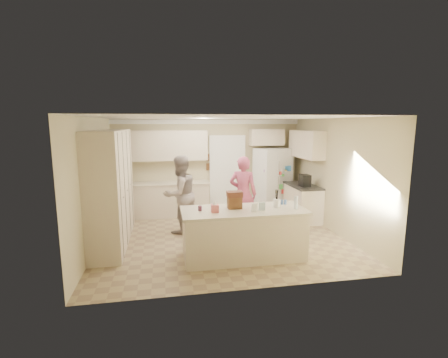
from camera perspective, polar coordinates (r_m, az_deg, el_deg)
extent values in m
cube|color=#98865D|center=(7.25, -0.28, -10.35)|extent=(5.20, 4.60, 0.02)
cube|color=white|center=(6.82, -0.30, 10.82)|extent=(5.20, 4.60, 0.02)
cube|color=#C4B98D|center=(9.17, -2.83, 2.31)|extent=(5.20, 0.02, 2.60)
cube|color=#C4B98D|center=(4.71, 4.69, -4.79)|extent=(5.20, 0.02, 2.60)
cube|color=#C4B98D|center=(6.95, -21.97, -0.75)|extent=(0.02, 4.60, 2.60)
cube|color=#C4B98D|center=(7.80, 18.93, 0.50)|extent=(0.02, 4.60, 2.60)
cube|color=white|center=(9.05, -2.86, 10.02)|extent=(5.20, 0.08, 0.12)
cube|color=beige|center=(7.12, -19.15, -1.38)|extent=(0.60, 2.60, 2.35)
cube|color=beige|center=(8.94, -9.86, -3.62)|extent=(2.20, 0.60, 0.88)
cube|color=beige|center=(8.84, -9.94, -0.73)|extent=(2.24, 0.63, 0.04)
cube|color=beige|center=(8.85, -10.14, 5.81)|extent=(2.20, 0.35, 0.80)
cube|color=black|center=(9.27, 0.58, 0.84)|extent=(0.90, 0.06, 2.10)
cube|color=white|center=(9.23, 0.62, 0.80)|extent=(1.02, 0.03, 2.22)
cube|color=brown|center=(9.11, -2.69, 3.84)|extent=(0.15, 0.02, 0.20)
cube|color=brown|center=(9.14, -2.68, 2.16)|extent=(0.15, 0.02, 0.20)
cube|color=white|center=(9.29, 8.48, -0.18)|extent=(1.07, 0.95, 1.80)
cube|color=gray|center=(8.96, 9.21, -0.56)|extent=(0.02, 0.02, 1.78)
cube|color=black|center=(8.84, 7.94, 0.97)|extent=(0.22, 0.03, 0.35)
cylinder|color=silver|center=(8.91, 8.97, 0.36)|extent=(0.02, 0.02, 0.85)
cylinder|color=silver|center=(8.94, 9.57, 0.38)|extent=(0.02, 0.02, 0.85)
cube|color=beige|center=(9.29, 7.50, 7.29)|extent=(0.95, 0.35, 0.45)
cube|color=beige|center=(8.71, 13.63, -4.11)|extent=(0.60, 1.20, 0.88)
cube|color=#2D2B28|center=(8.61, 13.69, -1.14)|extent=(0.63, 1.24, 0.04)
cube|color=beige|center=(8.72, 14.24, 5.93)|extent=(0.35, 1.50, 0.70)
cube|color=black|center=(8.38, 14.04, -0.26)|extent=(0.22, 0.28, 0.30)
cube|color=beige|center=(6.13, 3.43, -9.72)|extent=(2.20, 0.90, 0.88)
cube|color=beige|center=(5.99, 3.47, -5.57)|extent=(2.28, 0.96, 0.05)
cylinder|color=white|center=(6.20, 9.23, -4.21)|extent=(0.13, 0.13, 0.15)
cube|color=#E96F70|center=(5.77, -1.62, -5.18)|extent=(0.13, 0.13, 0.14)
cone|color=white|center=(5.74, -1.62, -4.12)|extent=(0.08, 0.08, 0.08)
cube|color=brown|center=(6.02, 1.86, -4.16)|extent=(0.26, 0.18, 0.22)
cube|color=#592D1E|center=(5.98, 1.87, -2.67)|extent=(0.28, 0.20, 0.10)
cylinder|color=#59263F|center=(5.89, -4.26, -5.15)|extent=(0.07, 0.07, 0.09)
cube|color=white|center=(5.81, 5.39, -5.00)|extent=(0.12, 0.06, 0.16)
cube|color=silver|center=(5.90, 6.67, -4.80)|extent=(0.12, 0.05, 0.16)
cylinder|color=silver|center=(6.11, 12.53, -4.08)|extent=(0.07, 0.07, 0.24)
cylinder|color=#456AB0|center=(6.42, 10.15, -4.03)|extent=(0.05, 0.05, 0.09)
cylinder|color=#456AB0|center=(6.44, 10.73, -4.00)|extent=(0.05, 0.05, 0.09)
imported|color=#9C9894|center=(7.45, -7.72, -2.69)|extent=(1.09, 1.05, 1.78)
imported|color=#B34C6B|center=(7.53, 3.35, -2.59)|extent=(0.76, 0.65, 1.75)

